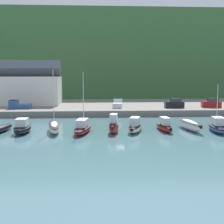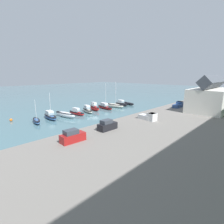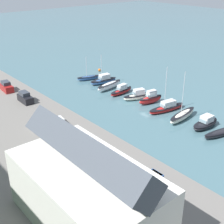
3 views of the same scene
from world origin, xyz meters
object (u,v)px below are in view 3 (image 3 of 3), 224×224
Objects in this scene: moored_boat_5 at (138,96)px; parked_car_1 at (7,87)px; moored_boat_0 at (223,132)px; moored_boat_3 at (167,107)px; parked_car_0 at (25,98)px; pickup_truck_1 at (48,122)px; moored_boat_9 at (88,78)px; moored_boat_1 at (206,123)px; moored_boat_8 at (104,80)px; moored_boat_2 at (182,116)px; mooring_buoy_0 at (99,70)px; moored_boat_7 at (109,86)px; moored_boat_6 at (121,91)px; moored_boat_4 at (150,99)px; pickup_truck_0 at (147,178)px.

parked_car_1 is (20.26, 21.06, 1.38)m from moored_boat_5.
moored_boat_0 is 12.90m from moored_boat_3.
parked_car_0 is 12.77m from pickup_truck_1.
moored_boat_3 is 1.47× the size of moored_boat_9.
moored_boat_8 reaches higher than moored_boat_1.
moored_boat_8 is at bearing -175.77° from parked_car_0.
moored_boat_5 is at bearing -10.58° from moored_boat_2.
moored_boat_9 reaches higher than moored_boat_1.
moored_boat_3 is (9.23, -0.19, -0.04)m from moored_boat_1.
moored_boat_3 reaches higher than parked_car_0.
moored_boat_7 is at bearing 151.11° from mooring_buoy_0.
moored_boat_1 is 8.29× the size of mooring_buoy_0.
moored_boat_5 is (21.06, -0.28, 0.29)m from moored_boat_0.
mooring_buoy_0 is (8.52, -5.38, -0.47)m from moored_boat_8.
moored_boat_6 is 4.16m from moored_boat_7.
moored_boat_5 is at bearing -175.85° from moored_boat_8.
moored_boat_3 is 35.48m from parked_car_1.
moored_boat_8 is 1.75× the size of parked_car_1.
parked_car_1 is at bearing 39.56° from moored_boat_0.
parked_car_1 is at bearing 92.39° from mooring_buoy_0.
moored_boat_0 is 8.44m from moored_boat_2.
moored_boat_4 is 25.42m from mooring_buoy_0.
moored_boat_8 reaches higher than parked_car_0.
moored_boat_2 reaches higher than moored_boat_7.
moored_boat_9 is 1.28× the size of pickup_truck_1.
moored_boat_9 is at bearing 120.43° from mooring_buoy_0.
moored_boat_5 is 31.19m from pickup_truck_0.
moored_boat_8 is (3.95, -1.50, -0.01)m from moored_boat_7.
moored_boat_9 is at bearing -117.35° from pickup_truck_0.
moored_boat_8 reaches higher than parked_car_1.
moored_boat_5 is (17.39, -0.05, 0.03)m from moored_boat_1.
moored_boat_4 is at bearing 135.93° from parked_car_1.
moored_boat_4 is at bearing 166.97° from mooring_buoy_0.
pickup_truck_0 is (-27.69, 20.55, 1.34)m from moored_boat_6.
pickup_truck_0 is at bearing 154.51° from moored_boat_5.
pickup_truck_0 reaches higher than mooring_buoy_0.
parked_car_0 is 34.60m from pickup_truck_0.
pickup_truck_1 reaches higher than moored_boat_5.
moored_boat_2 is (4.77, 0.56, -0.02)m from moored_boat_1.
parked_car_0 reaches higher than moored_boat_6.
mooring_buoy_0 is (3.95, -6.73, -0.22)m from moored_boat_9.
moored_boat_3 reaches higher than moored_boat_0.
moored_boat_4 is at bearing 6.25° from moored_boat_3.
moored_boat_4 reaches higher than moored_boat_6.
moored_boat_2 is at bearing -175.53° from moored_boat_8.
moored_boat_2 is 1.03× the size of moored_boat_3.
moored_boat_1 is 1.47× the size of parked_car_1.
moored_boat_4 is 31.95m from parked_car_1.
parked_car_0 reaches higher than moored_boat_5.
moored_boat_0 is 38.67m from parked_car_0.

